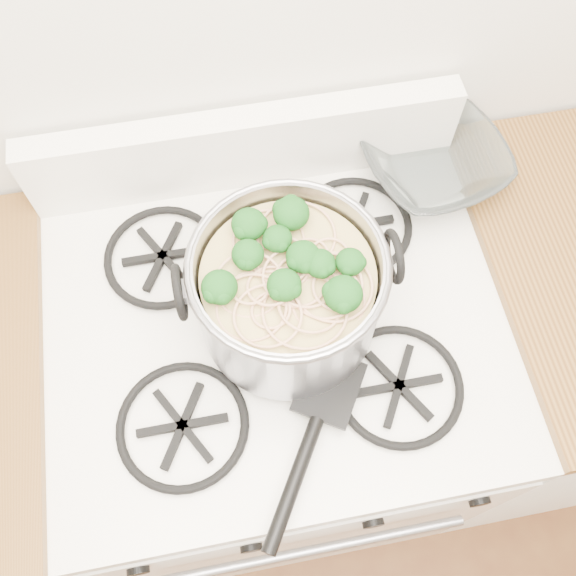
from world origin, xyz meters
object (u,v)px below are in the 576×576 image
(stock_pot, at_px, (288,294))
(glass_bowl, at_px, (432,167))
(spatula, at_px, (329,386))
(gas_range, at_px, (279,402))

(stock_pot, bearing_deg, glass_bowl, 37.82)
(spatula, height_order, glass_bowl, glass_bowl)
(stock_pot, bearing_deg, gas_range, 163.75)
(glass_bowl, bearing_deg, stock_pot, -142.18)
(gas_range, bearing_deg, glass_bowl, 35.46)
(gas_range, xyz_separation_m, stock_pot, (0.02, -0.01, 0.58))
(gas_range, xyz_separation_m, spatula, (0.06, -0.13, 0.50))
(gas_range, height_order, glass_bowl, glass_bowl)
(stock_pot, xyz_separation_m, spatula, (0.04, -0.13, -0.08))
(spatula, distance_m, glass_bowl, 0.46)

